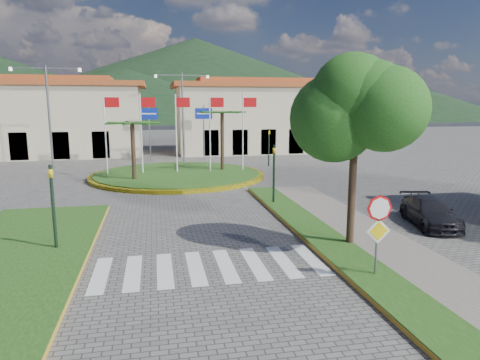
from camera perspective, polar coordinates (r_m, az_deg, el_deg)
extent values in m
plane|color=#5B5856|center=(10.84, -1.57, -19.18)|extent=(160.00, 160.00, 0.00)
cube|color=gray|center=(14.59, 21.39, -11.60)|extent=(4.00, 28.00, 0.15)
cube|color=#184614|center=(14.00, 17.15, -12.21)|extent=(1.60, 28.00, 0.18)
cube|color=#184614|center=(16.91, -27.96, -9.05)|extent=(5.00, 14.00, 0.18)
cube|color=silver|center=(14.42, -4.32, -11.46)|extent=(8.00, 3.00, 0.01)
cylinder|color=yellow|center=(31.78, -8.31, 0.64)|extent=(12.70, 12.70, 0.24)
cylinder|color=#184614|center=(31.78, -8.31, 0.70)|extent=(12.00, 12.00, 0.30)
cylinder|color=black|center=(29.53, -14.02, 3.46)|extent=(0.28, 0.28, 4.05)
cylinder|color=black|center=(32.85, -2.38, 4.95)|extent=(0.28, 0.28, 4.68)
cylinder|color=silver|center=(32.08, -17.49, 5.55)|extent=(0.10, 0.10, 6.00)
cube|color=#B20B0E|center=(31.95, -16.72, 9.89)|extent=(1.00, 0.03, 0.70)
cylinder|color=silver|center=(31.91, -13.00, 5.74)|extent=(0.10, 0.10, 6.00)
cube|color=#B20B0E|center=(31.82, -12.17, 10.09)|extent=(1.00, 0.03, 0.70)
cylinder|color=silver|center=(31.94, -8.49, 5.89)|extent=(0.10, 0.10, 6.00)
cube|color=#B20B0E|center=(31.89, -7.60, 10.22)|extent=(1.00, 0.03, 0.70)
cylinder|color=silver|center=(32.16, -4.02, 6.00)|extent=(0.10, 0.10, 6.00)
cube|color=#B20B0E|center=(32.15, -3.08, 10.29)|extent=(1.00, 0.03, 0.70)
cylinder|color=silver|center=(32.57, 0.37, 6.08)|extent=(0.10, 0.10, 6.00)
cube|color=#B20B0E|center=(32.60, 1.34, 10.30)|extent=(1.00, 0.03, 0.70)
cylinder|color=slate|center=(13.66, 17.78, -7.64)|extent=(0.07, 0.07, 2.50)
cylinder|color=red|center=(13.35, 18.12, -3.61)|extent=(0.80, 0.03, 0.80)
cube|color=yellow|center=(13.52, 17.97, -6.50)|extent=(0.78, 0.03, 0.78)
cylinder|color=black|center=(16.27, 14.72, -1.20)|extent=(0.28, 0.28, 4.40)
ellipsoid|color=#174E15|center=(15.97, 15.21, 9.41)|extent=(3.60, 3.60, 3.20)
cylinder|color=black|center=(16.64, -23.61, -3.59)|extent=(0.12, 0.12, 3.20)
imported|color=gold|center=(16.45, -23.86, -0.20)|extent=(0.15, 0.18, 0.90)
cylinder|color=black|center=(22.47, 4.54, 0.62)|extent=(0.12, 0.12, 3.20)
imported|color=gold|center=(22.33, 4.58, 3.15)|extent=(0.15, 0.18, 0.90)
cylinder|color=black|center=(36.78, 3.86, 4.34)|extent=(0.12, 0.12, 3.20)
imported|color=gold|center=(36.69, 3.88, 5.89)|extent=(0.18, 0.15, 0.90)
cylinder|color=slate|center=(40.41, -11.95, 6.08)|extent=(0.12, 0.12, 5.20)
cube|color=#0E23A0|center=(40.27, -12.04, 8.63)|extent=(1.60, 0.05, 1.00)
cylinder|color=slate|center=(40.66, -4.85, 6.29)|extent=(0.12, 0.12, 5.20)
cube|color=#0E23A0|center=(40.53, -4.88, 8.82)|extent=(1.60, 0.05, 1.00)
cylinder|color=slate|center=(39.42, -7.63, 8.15)|extent=(0.16, 0.16, 8.00)
cube|color=slate|center=(39.42, -9.55, 13.63)|extent=(2.40, 0.08, 0.08)
cube|color=slate|center=(39.58, -5.98, 13.70)|extent=(2.40, 0.08, 0.08)
cylinder|color=slate|center=(34.16, -24.04, 7.08)|extent=(0.16, 0.16, 8.00)
cube|color=slate|center=(34.50, -26.50, 13.25)|extent=(2.40, 0.08, 0.08)
cube|color=slate|center=(33.98, -22.49, 13.60)|extent=(2.40, 0.08, 0.08)
cube|color=beige|center=(48.95, -26.21, 7.00)|extent=(22.00, 9.00, 7.00)
cube|color=#A2471F|center=(48.96, -26.56, 11.37)|extent=(23.32, 9.54, 0.50)
cube|color=#A2471F|center=(48.98, -26.60, 11.96)|extent=(16.50, 4.95, 0.60)
cube|color=beige|center=(48.75, 2.46, 8.01)|extent=(18.00, 9.00, 7.00)
cube|color=#A2471F|center=(48.75, 2.50, 12.42)|extent=(19.08, 9.54, 0.50)
cube|color=#A2471F|center=(48.77, 2.50, 13.00)|extent=(13.50, 4.95, 0.60)
cone|color=black|center=(170.40, -5.87, 13.35)|extent=(180.00, 180.00, 30.00)
cone|color=black|center=(161.13, 15.36, 11.10)|extent=(120.00, 120.00, 18.00)
cone|color=black|center=(139.60, -15.04, 10.91)|extent=(110.00, 110.00, 16.00)
imported|color=silver|center=(46.19, -16.86, 3.80)|extent=(4.33, 2.95, 1.10)
imported|color=black|center=(46.29, -17.85, 3.76)|extent=(3.33, 1.55, 1.10)
imported|color=black|center=(45.34, -3.85, 4.26)|extent=(4.32, 2.36, 1.35)
imported|color=black|center=(20.69, 23.99, -3.93)|extent=(2.53, 4.33, 1.18)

